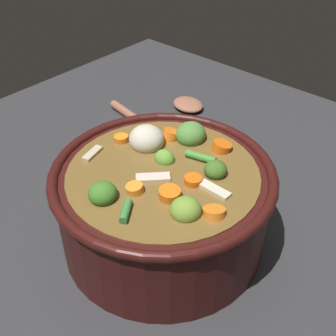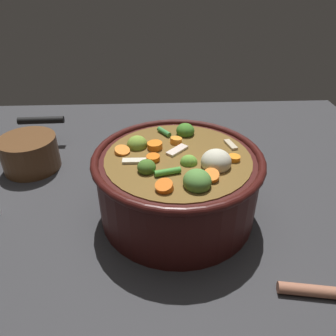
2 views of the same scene
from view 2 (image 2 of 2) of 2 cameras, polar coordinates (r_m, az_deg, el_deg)
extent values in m
plane|color=#2D2D30|center=(0.62, 1.56, -7.73)|extent=(1.10, 1.10, 0.00)
cylinder|color=#38110F|center=(0.58, 1.65, -3.26)|extent=(0.28, 0.28, 0.12)
torus|color=#38110F|center=(0.55, 1.74, 1.79)|extent=(0.29, 0.29, 0.01)
cylinder|color=brown|center=(0.58, 1.65, -2.86)|extent=(0.25, 0.25, 0.11)
ellipsoid|color=#3D7525|center=(0.62, 3.05, 6.56)|extent=(0.05, 0.04, 0.03)
ellipsoid|color=#406924|center=(0.51, -3.78, 0.12)|extent=(0.04, 0.04, 0.02)
ellipsoid|color=#51853A|center=(0.48, 5.14, -2.32)|extent=(0.05, 0.05, 0.03)
ellipsoid|color=olive|center=(0.58, -5.43, 4.13)|extent=(0.05, 0.05, 0.03)
ellipsoid|color=#649D36|center=(0.53, 3.65, 0.98)|extent=(0.03, 0.03, 0.03)
cylinder|color=orange|center=(0.57, -2.30, 3.68)|extent=(0.03, 0.03, 0.02)
cylinder|color=orange|center=(0.47, -0.60, -3.51)|extent=(0.04, 0.04, 0.02)
cylinder|color=orange|center=(0.54, -2.62, 1.56)|extent=(0.03, 0.03, 0.01)
cylinder|color=orange|center=(0.59, 1.18, 4.65)|extent=(0.03, 0.03, 0.02)
cylinder|color=orange|center=(0.50, 7.56, -1.64)|extent=(0.03, 0.03, 0.02)
cylinder|color=orange|center=(0.57, -8.05, 2.84)|extent=(0.04, 0.04, 0.02)
cylinder|color=orange|center=(0.55, 11.47, 1.53)|extent=(0.02, 0.02, 0.01)
ellipsoid|color=beige|center=(0.53, 8.42, 1.12)|extent=(0.06, 0.06, 0.04)
cylinder|color=#38803C|center=(0.62, -0.68, 6.34)|extent=(0.03, 0.03, 0.01)
cylinder|color=#439234|center=(0.50, -0.07, -0.67)|extent=(0.02, 0.04, 0.01)
cube|color=beige|center=(0.54, -5.80, 1.22)|extent=(0.01, 0.04, 0.00)
cube|color=beige|center=(0.56, 1.81, 3.11)|extent=(0.04, 0.04, 0.00)
cube|color=#C8B795|center=(0.59, 10.90, 4.02)|extent=(0.04, 0.02, 0.00)
cylinder|color=brown|center=(0.79, -23.04, 2.41)|extent=(0.12, 0.12, 0.07)
cylinder|color=black|center=(0.88, -21.36, 7.79)|extent=(0.02, 0.11, 0.02)
camera|label=1|loc=(0.84, -25.31, 34.69)|focal=46.95mm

